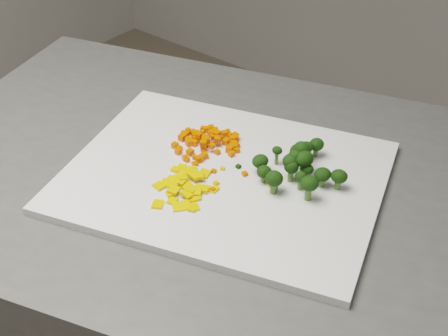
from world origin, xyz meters
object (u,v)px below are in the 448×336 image
Objects in this scene: pepper_pile at (188,183)px; broccoli_pile at (302,160)px; carrot_pile at (207,139)px; cutting_board at (224,177)px.

pepper_pile is 0.97× the size of broccoli_pile.
broccoli_pile is (0.11, 0.12, 0.02)m from pepper_pile.
broccoli_pile is at bearing 9.58° from carrot_pile.
carrot_pile is at bearing 115.06° from pepper_pile.
cutting_board is 0.08m from carrot_pile.
carrot_pile reaches higher than cutting_board.
carrot_pile is at bearing 149.20° from cutting_board.
pepper_pile reaches higher than cutting_board.
broccoli_pile is (0.09, 0.06, 0.03)m from cutting_board.
cutting_board is 3.88× the size of pepper_pile.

